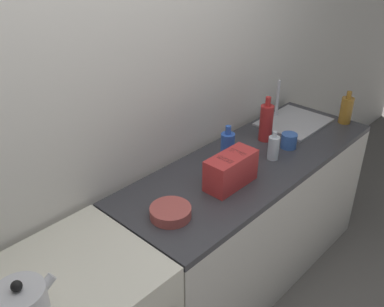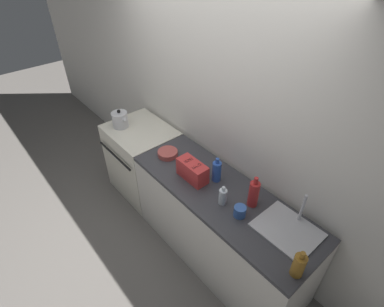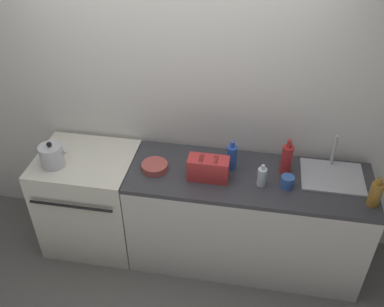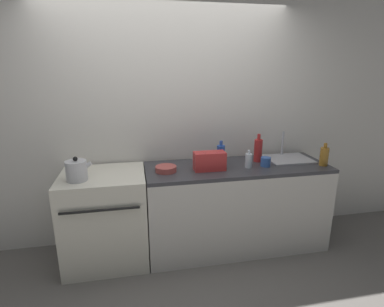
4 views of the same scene
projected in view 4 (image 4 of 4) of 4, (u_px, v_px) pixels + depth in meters
name	position (u px, v px, depth m)	size (l,w,h in m)	color
ground_plane	(179.00, 270.00, 2.88)	(12.00, 12.00, 0.00)	slate
wall_back	(168.00, 124.00, 3.20)	(8.00, 0.05, 2.60)	silver
stove	(106.00, 217.00, 2.94)	(0.79, 0.69, 0.91)	silver
counter_block	(236.00, 206.00, 3.19)	(1.87, 0.65, 0.91)	silver
kettle	(77.00, 171.00, 2.64)	(0.23, 0.18, 0.22)	silver
toaster	(210.00, 161.00, 2.91)	(0.31, 0.14, 0.18)	red
sink_tray	(288.00, 158.00, 3.28)	(0.47, 0.38, 0.28)	#B7B7BC
bottle_red	(258.00, 150.00, 3.17)	(0.09, 0.09, 0.30)	#B72828
bottle_blue	(221.00, 154.00, 3.09)	(0.08, 0.08, 0.25)	#2D56B7
bottle_clear	(249.00, 160.00, 2.99)	(0.07, 0.07, 0.18)	silver
bottle_amber	(324.00, 156.00, 3.05)	(0.09, 0.09, 0.23)	#9E6B23
cup_blue	(266.00, 162.00, 3.04)	(0.10, 0.10, 0.09)	#3860B2
bowl	(166.00, 169.00, 2.88)	(0.20, 0.20, 0.05)	#B24C47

